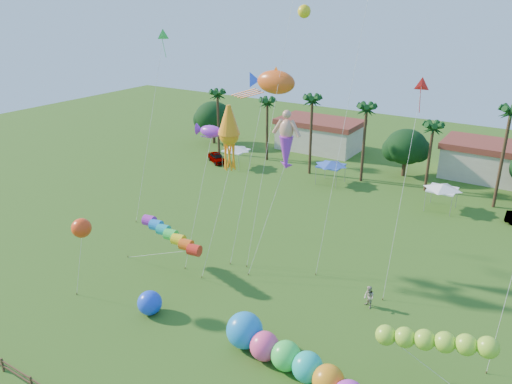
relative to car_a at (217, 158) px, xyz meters
The scene contains 17 objects.
ground 43.05m from the car_a, 57.00° to the right, with size 160.00×160.00×0.00m, color #285116.
tree_line 28.37m from the car_a, 16.30° to the left, with size 69.46×8.91×11.00m.
buildings_row 24.68m from the car_a, 34.33° to the left, with size 35.00×7.00×4.00m.
tent_row 17.57m from the car_a, ahead, with size 31.00×4.00×0.60m.
car_a is the anchor object (origin of this frame).
spectator_b 38.88m from the car_a, 35.69° to the right, with size 0.88×0.68×1.81m, color #A99E8D.
caterpillar_inflatable 44.45m from the car_a, 46.79° to the right, with size 12.32×4.69×2.52m.
blue_ball 37.02m from the car_a, 60.99° to the right, with size 1.86×1.86×1.86m, color blue.
rainbow_tube 31.93m from the car_a, 58.91° to the right, with size 10.02×1.20×3.68m.
green_worm 45.59m from the car_a, 39.87° to the right, with size 9.27×3.75×3.73m.
orange_ball_kite 36.15m from the car_a, 69.44° to the right, with size 2.38×1.84×6.95m.
merman_kite 30.69m from the car_a, 40.88° to the right, with size 2.32×5.66×13.20m.
fish_kite 30.23m from the car_a, 41.11° to the right, with size 5.47×6.71×16.67m.
squid_kite 31.15m from the car_a, 50.56° to the right, with size 2.35×4.99×14.40m.
lobster_kite 28.73m from the car_a, 53.60° to the right, with size 4.07×5.77×12.25m.
delta_kite_red 39.77m from the car_a, 28.37° to the right, with size 1.27×4.01×16.99m.
delta_kite_green 25.64m from the car_a, 68.26° to the right, with size 2.42×4.66×19.51m.
Camera 1 is at (18.47, -18.77, 22.46)m, focal length 35.00 mm.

